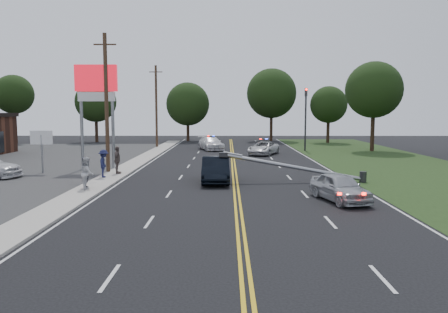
{
  "coord_description": "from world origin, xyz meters",
  "views": [
    {
      "loc": [
        -0.5,
        -19.44,
        4.53
      ],
      "look_at": [
        -0.72,
        7.51,
        1.7
      ],
      "focal_mm": 35.0,
      "sensor_mm": 36.0,
      "label": 1
    }
  ],
  "objects_px": {
    "fallen_streetlight": "(301,168)",
    "bystander_d": "(117,160)",
    "small_sign": "(42,141)",
    "bystander_b": "(87,173)",
    "waiting_sedan": "(340,187)",
    "utility_pole_mid": "(106,103)",
    "pylon_sign": "(96,91)",
    "utility_pole_far": "(156,106)",
    "traffic_signal": "(306,114)",
    "bystander_c": "(104,163)",
    "bystander_a": "(86,172)",
    "emergency_b": "(211,143)",
    "crashed_sedan": "(216,170)",
    "emergency_a": "(263,148)"
  },
  "relations": [
    {
      "from": "traffic_signal",
      "to": "bystander_b",
      "type": "bearing_deg",
      "value": -123.62
    },
    {
      "from": "waiting_sedan",
      "to": "bystander_d",
      "type": "height_order",
      "value": "bystander_d"
    },
    {
      "from": "emergency_a",
      "to": "emergency_b",
      "type": "height_order",
      "value": "emergency_b"
    },
    {
      "from": "emergency_b",
      "to": "bystander_c",
      "type": "relative_size",
      "value": 2.86
    },
    {
      "from": "emergency_a",
      "to": "crashed_sedan",
      "type": "bearing_deg",
      "value": -81.38
    },
    {
      "from": "utility_pole_far",
      "to": "bystander_b",
      "type": "relative_size",
      "value": 5.47
    },
    {
      "from": "fallen_streetlight",
      "to": "bystander_c",
      "type": "xyz_separation_m",
      "value": [
        -12.91,
        1.26,
        0.12
      ]
    },
    {
      "from": "bystander_b",
      "to": "utility_pole_mid",
      "type": "bearing_deg",
      "value": -12.83
    },
    {
      "from": "emergency_b",
      "to": "pylon_sign",
      "type": "bearing_deg",
      "value": -132.93
    },
    {
      "from": "utility_pole_far",
      "to": "emergency_b",
      "type": "xyz_separation_m",
      "value": [
        6.77,
        -3.0,
        -4.32
      ]
    },
    {
      "from": "emergency_b",
      "to": "bystander_d",
      "type": "xyz_separation_m",
      "value": [
        -5.82,
        -20.04,
        0.32
      ]
    },
    {
      "from": "traffic_signal",
      "to": "bystander_b",
      "type": "distance_m",
      "value": 30.36
    },
    {
      "from": "small_sign",
      "to": "bystander_b",
      "type": "relative_size",
      "value": 1.7
    },
    {
      "from": "traffic_signal",
      "to": "bystander_d",
      "type": "relative_size",
      "value": 3.63
    },
    {
      "from": "emergency_a",
      "to": "fallen_streetlight",
      "type": "bearing_deg",
      "value": -63.81
    },
    {
      "from": "traffic_signal",
      "to": "bystander_c",
      "type": "relative_size",
      "value": 3.82
    },
    {
      "from": "emergency_a",
      "to": "bystander_b",
      "type": "height_order",
      "value": "bystander_b"
    },
    {
      "from": "pylon_sign",
      "to": "bystander_b",
      "type": "xyz_separation_m",
      "value": [
        2.08,
        -9.15,
        -4.96
      ]
    },
    {
      "from": "fallen_streetlight",
      "to": "bystander_d",
      "type": "distance_m",
      "value": 12.79
    },
    {
      "from": "fallen_streetlight",
      "to": "emergency_a",
      "type": "height_order",
      "value": "fallen_streetlight"
    },
    {
      "from": "utility_pole_mid",
      "to": "bystander_b",
      "type": "bearing_deg",
      "value": -83.78
    },
    {
      "from": "bystander_a",
      "to": "bystander_b",
      "type": "xyz_separation_m",
      "value": [
        0.18,
        -0.35,
        0.02
      ]
    },
    {
      "from": "waiting_sedan",
      "to": "bystander_b",
      "type": "relative_size",
      "value": 2.28
    },
    {
      "from": "small_sign",
      "to": "traffic_signal",
      "type": "bearing_deg",
      "value": 38.9
    },
    {
      "from": "utility_pole_far",
      "to": "waiting_sedan",
      "type": "height_order",
      "value": "utility_pole_far"
    },
    {
      "from": "utility_pole_far",
      "to": "emergency_b",
      "type": "height_order",
      "value": "utility_pole_far"
    },
    {
      "from": "emergency_b",
      "to": "bystander_b",
      "type": "distance_m",
      "value": 26.83
    },
    {
      "from": "fallen_streetlight",
      "to": "utility_pole_far",
      "type": "xyz_separation_m",
      "value": [
        -13.39,
        26.0,
        4.17
      ]
    },
    {
      "from": "bystander_b",
      "to": "bystander_c",
      "type": "relative_size",
      "value": 0.99
    },
    {
      "from": "emergency_a",
      "to": "bystander_c",
      "type": "height_order",
      "value": "bystander_c"
    },
    {
      "from": "bystander_b",
      "to": "utility_pole_far",
      "type": "bearing_deg",
      "value": -17.51
    },
    {
      "from": "bystander_c",
      "to": "bystander_a",
      "type": "bearing_deg",
      "value": 169.79
    },
    {
      "from": "pylon_sign",
      "to": "small_sign",
      "type": "xyz_separation_m",
      "value": [
        -3.5,
        -2.0,
        -3.66
      ]
    },
    {
      "from": "utility_pole_far",
      "to": "bystander_a",
      "type": "xyz_separation_m",
      "value": [
        0.6,
        -28.8,
        -4.07
      ]
    },
    {
      "from": "crashed_sedan",
      "to": "bystander_c",
      "type": "xyz_separation_m",
      "value": [
        -7.47,
        1.19,
        0.24
      ]
    },
    {
      "from": "bystander_d",
      "to": "bystander_a",
      "type": "bearing_deg",
      "value": 171.16
    },
    {
      "from": "utility_pole_mid",
      "to": "utility_pole_far",
      "type": "bearing_deg",
      "value": 90.0
    },
    {
      "from": "utility_pole_far",
      "to": "bystander_c",
      "type": "distance_m",
      "value": 25.07
    },
    {
      "from": "utility_pole_far",
      "to": "bystander_a",
      "type": "relative_size",
      "value": 5.59
    },
    {
      "from": "fallen_streetlight",
      "to": "utility_pole_far",
      "type": "relative_size",
      "value": 0.94
    },
    {
      "from": "fallen_streetlight",
      "to": "bystander_d",
      "type": "relative_size",
      "value": 4.82
    },
    {
      "from": "small_sign",
      "to": "waiting_sedan",
      "type": "relative_size",
      "value": 0.74
    },
    {
      "from": "utility_pole_far",
      "to": "bystander_b",
      "type": "height_order",
      "value": "utility_pole_far"
    },
    {
      "from": "waiting_sedan",
      "to": "bystander_d",
      "type": "relative_size",
      "value": 2.15
    },
    {
      "from": "fallen_streetlight",
      "to": "emergency_b",
      "type": "relative_size",
      "value": 1.77
    },
    {
      "from": "bystander_d",
      "to": "utility_pole_mid",
      "type": "bearing_deg",
      "value": 36.83
    },
    {
      "from": "pylon_sign",
      "to": "waiting_sedan",
      "type": "height_order",
      "value": "pylon_sign"
    },
    {
      "from": "bystander_a",
      "to": "bystander_d",
      "type": "height_order",
      "value": "bystander_d"
    },
    {
      "from": "crashed_sedan",
      "to": "utility_pole_mid",
      "type": "bearing_deg",
      "value": 152.01
    },
    {
      "from": "emergency_a",
      "to": "waiting_sedan",
      "type": "bearing_deg",
      "value": -62.26
    }
  ]
}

